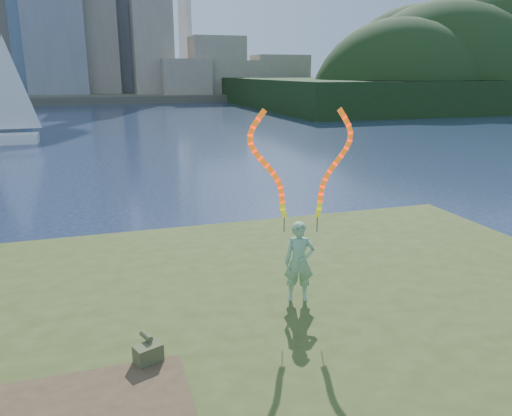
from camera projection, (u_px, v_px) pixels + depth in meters
name	position (u px, v px, depth m)	size (l,w,h in m)	color
ground	(198.00, 341.00, 9.68)	(320.00, 320.00, 0.00)	#1A2842
grassy_knoll	(227.00, 397.00, 7.48)	(20.00, 18.00, 0.80)	#39491A
far_shore	(102.00, 95.00, 96.80)	(320.00, 40.00, 1.20)	#464133
wooded_hill	(483.00, 102.00, 82.17)	(78.00, 50.00, 63.00)	black
woman_with_ribbons	(300.00, 229.00, 9.30)	(1.94, 0.66, 3.94)	#1D6E21
canvas_bag	(148.00, 353.00, 7.53)	(0.47, 0.53, 0.38)	#404826
sailboat	(0.00, 123.00, 35.42)	(5.70, 1.74, 8.65)	white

